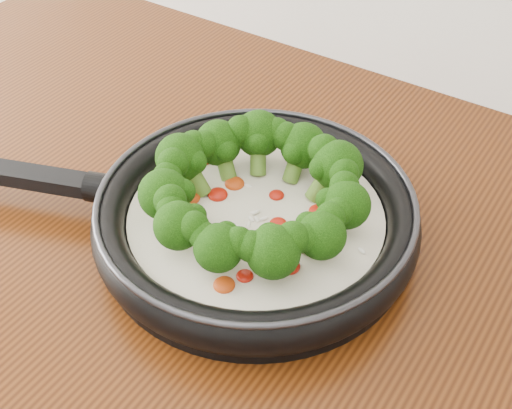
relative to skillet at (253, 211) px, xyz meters
The scene contains 1 object.
skillet is the anchor object (origin of this frame).
Camera 1 is at (0.20, 0.64, 1.43)m, focal length 48.04 mm.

